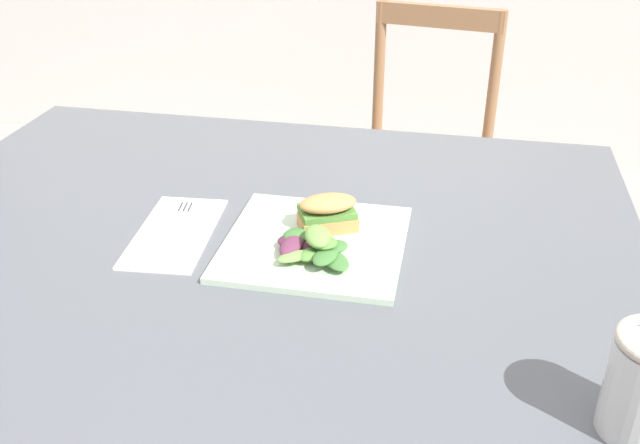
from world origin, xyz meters
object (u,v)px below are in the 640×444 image
Objects in this scene: chair_wooden_far at (419,163)px; fork_on_napkin at (177,225)px; plate_lunch at (315,243)px; dining_table at (253,298)px; sandwich_half_front at (328,212)px.

fork_on_napkin is at bearing -108.23° from chair_wooden_far.
plate_lunch is at bearing -2.66° from fork_on_napkin.
plate_lunch reaches higher than fork_on_napkin.
dining_table is 0.16m from plate_lunch.
plate_lunch is 0.05m from sandwich_half_front.
plate_lunch is at bearing -95.69° from chair_wooden_far.
fork_on_napkin is (-0.23, 0.01, 0.00)m from plate_lunch.
plate_lunch reaches higher than dining_table.
dining_table is at bearing 173.63° from plate_lunch.
fork_on_napkin is at bearing -172.56° from sandwich_half_front.
dining_table is at bearing 0.70° from fork_on_napkin.
dining_table is 1.02m from chair_wooden_far.
dining_table is 4.51× the size of plate_lunch.
dining_table is 1.40× the size of chair_wooden_far.
fork_on_napkin is (-0.12, -0.00, 0.12)m from dining_table.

